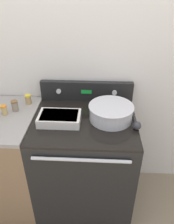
{
  "coord_description": "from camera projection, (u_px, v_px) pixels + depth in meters",
  "views": [
    {
      "loc": [
        0.1,
        -1.06,
        1.87
      ],
      "look_at": [
        0.02,
        0.36,
        0.99
      ],
      "focal_mm": 35.0,
      "sensor_mm": 36.0,
      "label": 1
    }
  ],
  "objects": [
    {
      "name": "side_counter",
      "position": [
        11.0,
        160.0,
        1.97
      ],
      "size": [
        0.52,
        0.68,
        0.94
      ],
      "color": "#896B4C",
      "rests_on": "ground_plane"
    },
    {
      "name": "stove_range",
      "position": [
        85.0,
        163.0,
        1.94
      ],
      "size": [
        0.8,
        0.71,
        0.93
      ],
      "color": "black",
      "rests_on": "ground_plane"
    },
    {
      "name": "ladle",
      "position": [
        136.0,
        125.0,
        1.59
      ],
      "size": [
        0.06,
        0.28,
        0.06
      ],
      "color": "#333338",
      "rests_on": "stove_range"
    },
    {
      "name": "casserole_dish",
      "position": [
        60.0,
        118.0,
        1.64
      ],
      "size": [
        0.32,
        0.2,
        0.07
      ],
      "color": "silver",
      "rests_on": "stove_range"
    },
    {
      "name": "spice_jar_orange_cap",
      "position": [
        4.0,
        110.0,
        1.71
      ],
      "size": [
        0.05,
        0.05,
        0.08
      ],
      "color": "tan",
      "rests_on": "side_counter"
    },
    {
      "name": "spice_jar_brown_cap",
      "position": [
        15.0,
        106.0,
        1.76
      ],
      "size": [
        0.05,
        0.05,
        0.09
      ],
      "color": "gray",
      "rests_on": "side_counter"
    },
    {
      "name": "spice_jar_yellow_cap",
      "position": [
        28.0,
        99.0,
        1.86
      ],
      "size": [
        0.05,
        0.05,
        0.08
      ],
      "color": "tan",
      "rests_on": "side_counter"
    },
    {
      "name": "mixing_bowl",
      "position": [
        111.0,
        112.0,
        1.66
      ],
      "size": [
        0.35,
        0.35,
        0.12
      ],
      "color": "silver",
      "rests_on": "stove_range"
    },
    {
      "name": "kitchen_wall",
      "position": [
        87.0,
        64.0,
        1.84
      ],
      "size": [
        8.0,
        0.05,
        2.5
      ],
      "color": "silver",
      "rests_on": "ground_plane"
    },
    {
      "name": "control_panel",
      "position": [
        87.0,
        91.0,
        1.91
      ],
      "size": [
        0.8,
        0.07,
        0.18
      ],
      "color": "black",
      "rests_on": "stove_range"
    }
  ]
}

